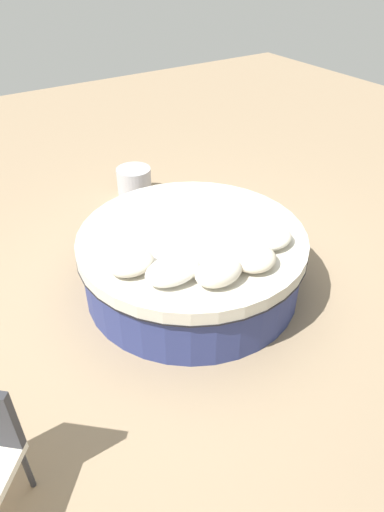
{
  "coord_description": "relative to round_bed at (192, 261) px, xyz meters",
  "views": [
    {
      "loc": [
        2.07,
        3.16,
        3.15
      ],
      "look_at": [
        0.0,
        0.0,
        0.4
      ],
      "focal_mm": 32.03,
      "sensor_mm": 36.0,
      "label": 1
    }
  ],
  "objects": [
    {
      "name": "throw_pillow_0",
      "position": [
        0.77,
        0.19,
        0.4
      ],
      "size": [
        0.43,
        0.36,
        0.16
      ],
      "primitive_type": "ellipsoid",
      "color": "beige",
      "rests_on": "round_bed"
    },
    {
      "name": "throw_pillow_3",
      "position": [
        -0.18,
        0.73,
        0.41
      ],
      "size": [
        0.42,
        0.39,
        0.17
      ],
      "primitive_type": "ellipsoid",
      "color": "beige",
      "rests_on": "round_bed"
    },
    {
      "name": "ground_plane",
      "position": [
        0.0,
        0.0,
        -0.34
      ],
      "size": [
        16.0,
        16.0,
        0.0
      ],
      "primitive_type": "plane",
      "color": "#9E8466"
    },
    {
      "name": "side_table",
      "position": [
        -0.43,
        -2.14,
        -0.13
      ],
      "size": [
        0.48,
        0.48,
        0.41
      ],
      "primitive_type": "cylinder",
      "color": "#B7B7BC",
      "rests_on": "ground_plane"
    },
    {
      "name": "throw_pillow_1",
      "position": [
        0.53,
        0.5,
        0.42
      ],
      "size": [
        0.51,
        0.34,
        0.2
      ],
      "primitive_type": "ellipsoid",
      "color": "white",
      "rests_on": "round_bed"
    },
    {
      "name": "throw_pillow_4",
      "position": [
        -0.52,
        0.54,
        0.4
      ],
      "size": [
        0.47,
        0.38,
        0.15
      ],
      "primitive_type": "ellipsoid",
      "color": "silver",
      "rests_on": "round_bed"
    },
    {
      "name": "round_bed",
      "position": [
        0.0,
        0.0,
        0.0
      ],
      "size": [
        2.3,
        2.3,
        0.66
      ],
      "color": "navy",
      "rests_on": "ground_plane"
    },
    {
      "name": "throw_pillow_2",
      "position": [
        0.22,
        0.74,
        0.43
      ],
      "size": [
        0.44,
        0.31,
        0.21
      ],
      "primitive_type": "ellipsoid",
      "color": "silver",
      "rests_on": "round_bed"
    }
  ]
}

